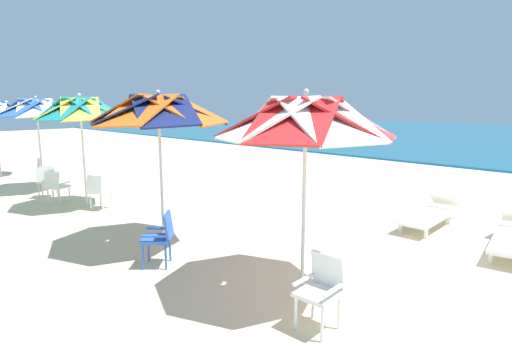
# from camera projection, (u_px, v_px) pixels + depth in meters

# --- Properties ---
(ground_plane) EXTENTS (80.00, 80.00, 0.00)m
(ground_plane) POSITION_uv_depth(u_px,v_px,m) (427.00, 261.00, 6.68)
(ground_plane) COLOR beige
(beach_umbrella_0) EXTENTS (2.39, 2.39, 2.75)m
(beach_umbrella_0) POSITION_uv_depth(u_px,v_px,m) (306.00, 120.00, 5.22)
(beach_umbrella_0) COLOR silver
(beach_umbrella_0) RESTS_ON ground
(plastic_chair_0) EXTENTS (0.46, 0.49, 0.87)m
(plastic_chair_0) POSITION_uv_depth(u_px,v_px,m) (321.00, 287.00, 4.63)
(plastic_chair_0) COLOR white
(plastic_chair_0) RESTS_ON ground
(beach_umbrella_1) EXTENTS (2.43, 2.43, 2.80)m
(beach_umbrella_1) POSITION_uv_depth(u_px,v_px,m) (159.00, 111.00, 7.03)
(beach_umbrella_1) COLOR silver
(beach_umbrella_1) RESTS_ON ground
(plastic_chair_1) EXTENTS (0.63, 0.63, 0.87)m
(plastic_chair_1) POSITION_uv_depth(u_px,v_px,m) (161.00, 235.00, 6.43)
(plastic_chair_1) COLOR blue
(plastic_chair_1) RESTS_ON ground
(beach_umbrella_2) EXTENTS (2.15, 2.15, 2.80)m
(beach_umbrella_2) POSITION_uv_depth(u_px,v_px,m) (80.00, 110.00, 9.76)
(beach_umbrella_2) COLOR silver
(beach_umbrella_2) RESTS_ON ground
(plastic_chair_2) EXTENTS (0.59, 0.61, 0.87)m
(plastic_chair_2) POSITION_uv_depth(u_px,v_px,m) (99.00, 190.00, 9.81)
(plastic_chair_2) COLOR white
(plastic_chair_2) RESTS_ON ground
(plastic_chair_3) EXTENTS (0.60, 0.62, 0.87)m
(plastic_chair_3) POSITION_uv_depth(u_px,v_px,m) (56.00, 185.00, 10.34)
(plastic_chair_3) COLOR white
(plastic_chair_3) RESTS_ON ground
(beach_umbrella_3) EXTENTS (2.27, 2.27, 2.77)m
(beach_umbrella_3) POSITION_uv_depth(u_px,v_px,m) (36.00, 109.00, 11.67)
(beach_umbrella_3) COLOR silver
(beach_umbrella_3) RESTS_ON ground
(plastic_chair_4) EXTENTS (0.63, 0.61, 0.87)m
(plastic_chair_4) POSITION_uv_depth(u_px,v_px,m) (46.00, 180.00, 11.07)
(plastic_chair_4) COLOR white
(plastic_chair_4) RESTS_ON ground
(plastic_chair_5) EXTENTS (0.51, 0.54, 0.87)m
(plastic_chair_5) POSITION_uv_depth(u_px,v_px,m) (44.00, 170.00, 12.67)
(plastic_chair_5) COLOR white
(plastic_chair_5) RESTS_ON ground
(sun_lounger_1) EXTENTS (0.66, 2.15, 0.62)m
(sun_lounger_1) POSITION_uv_depth(u_px,v_px,m) (430.00, 213.00, 8.51)
(sun_lounger_1) COLOR white
(sun_lounger_1) RESTS_ON ground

